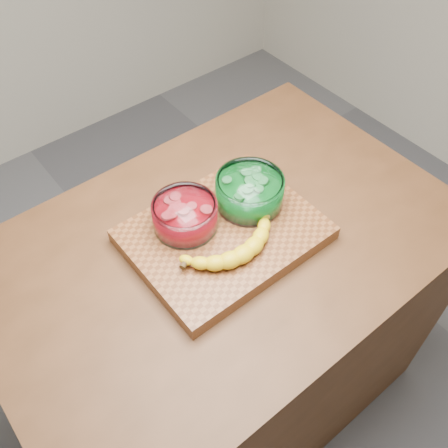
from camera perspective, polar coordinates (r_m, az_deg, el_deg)
ground at (r=2.03m, az=-0.00°, el=-17.99°), size 3.50×3.50×0.00m
counter at (r=1.62m, az=-0.00°, el=-11.84°), size 1.20×0.80×0.90m
cutting_board at (r=1.23m, az=-0.00°, el=-1.22°), size 0.45×0.35×0.04m
bowl_red at (r=1.20m, az=-4.48°, el=0.98°), size 0.16×0.16×0.07m
bowl_green at (r=1.25m, az=2.94°, el=3.69°), size 0.17×0.17×0.08m
banana at (r=1.16m, az=1.20°, el=-2.37°), size 0.29×0.13×0.04m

